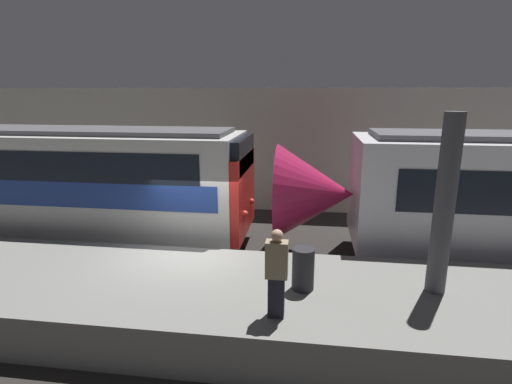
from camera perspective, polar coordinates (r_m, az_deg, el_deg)
ground_plane at (r=10.70m, az=-9.10°, el=-12.39°), size 120.00×120.00×0.00m
platform at (r=8.99m, az=-12.62°, el=-14.73°), size 40.00×3.60×0.92m
station_rear_barrier at (r=16.27m, az=-2.60°, el=6.00°), size 50.00×0.15×4.90m
support_pillar_near at (r=8.27m, az=25.32°, el=-1.83°), size 0.38×0.38×3.49m
train_boxy at (r=15.07m, az=-31.83°, el=1.04°), size 15.63×2.96×3.68m
person_waiting at (r=6.95m, az=2.96°, el=-11.31°), size 0.38×0.24×1.60m
trash_bin at (r=8.08m, az=6.75°, el=-10.85°), size 0.44×0.44×0.85m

